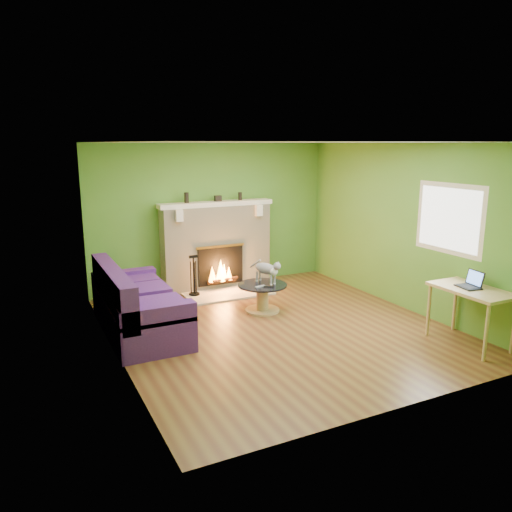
{
  "coord_description": "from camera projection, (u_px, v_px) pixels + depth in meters",
  "views": [
    {
      "loc": [
        -3.28,
        -5.92,
        2.59
      ],
      "look_at": [
        -0.15,
        0.4,
        0.99
      ],
      "focal_mm": 35.0,
      "sensor_mm": 36.0,
      "label": 1
    }
  ],
  "objects": [
    {
      "name": "remote_silver",
      "position": [
        260.0,
        286.0,
        7.63
      ],
      "size": [
        0.18,
        0.08,
        0.02
      ],
      "primitive_type": "cube",
      "rotation": [
        0.0,
        0.0,
        0.19
      ],
      "color": "gray",
      "rests_on": "coffee_table"
    },
    {
      "name": "sofa",
      "position": [
        135.0,
        307.0,
        6.93
      ],
      "size": [
        0.96,
        2.12,
        0.95
      ],
      "color": "#3F195F",
      "rests_on": "floor"
    },
    {
      "name": "cat",
      "position": [
        266.0,
        271.0,
        7.82
      ],
      "size": [
        0.42,
        0.65,
        0.38
      ],
      "primitive_type": null,
      "rotation": [
        0.0,
        0.0,
        0.35
      ],
      "color": "slate",
      "rests_on": "coffee_table"
    },
    {
      "name": "fire_tools",
      "position": [
        194.0,
        275.0,
        8.54
      ],
      "size": [
        0.19,
        0.19,
        0.7
      ],
      "primitive_type": null,
      "color": "black",
      "rests_on": "hearth"
    },
    {
      "name": "wall_right",
      "position": [
        404.0,
        227.0,
        7.85
      ],
      "size": [
        0.0,
        5.0,
        5.0
      ],
      "primitive_type": "plane",
      "rotation": [
        1.57,
        0.0,
        -1.57
      ],
      "color": "#4A7F29",
      "rests_on": "floor"
    },
    {
      "name": "wall_back",
      "position": [
        212.0,
        216.0,
        9.06
      ],
      "size": [
        5.0,
        0.0,
        5.0
      ],
      "primitive_type": "plane",
      "rotation": [
        1.57,
        0.0,
        0.0
      ],
      "color": "#4A7F29",
      "rests_on": "floor"
    },
    {
      "name": "ceiling",
      "position": [
        280.0,
        142.0,
        6.59
      ],
      "size": [
        5.0,
        5.0,
        0.0
      ],
      "primitive_type": "plane",
      "rotation": [
        3.14,
        0.0,
        0.0
      ],
      "color": "white",
      "rests_on": "wall_back"
    },
    {
      "name": "wall_front",
      "position": [
        407.0,
        283.0,
        4.69
      ],
      "size": [
        5.0,
        0.0,
        5.0
      ],
      "primitive_type": "plane",
      "rotation": [
        -1.57,
        0.0,
        0.0
      ],
      "color": "#4A7F29",
      "rests_on": "floor"
    },
    {
      "name": "mantel_vase_left",
      "position": [
        186.0,
        198.0,
        8.6
      ],
      "size": [
        0.08,
        0.08,
        0.18
      ],
      "primitive_type": "cylinder",
      "color": "black",
      "rests_on": "mantel"
    },
    {
      "name": "hearth",
      "position": [
        228.0,
        293.0,
        8.74
      ],
      "size": [
        1.5,
        0.75,
        0.03
      ],
      "primitive_type": "cube",
      "color": "beige",
      "rests_on": "floor"
    },
    {
      "name": "desk",
      "position": [
        472.0,
        295.0,
        6.43
      ],
      "size": [
        0.6,
        1.03,
        0.76
      ],
      "color": "tan",
      "rests_on": "floor"
    },
    {
      "name": "mantel_vase_right",
      "position": [
        240.0,
        196.0,
        9.04
      ],
      "size": [
        0.07,
        0.07,
        0.14
      ],
      "primitive_type": "cylinder",
      "color": "black",
      "rests_on": "mantel"
    },
    {
      "name": "coffee_table",
      "position": [
        262.0,
        296.0,
        7.82
      ],
      "size": [
        0.77,
        0.77,
        0.44
      ],
      "color": "tan",
      "rests_on": "floor"
    },
    {
      "name": "remote_black",
      "position": [
        269.0,
        287.0,
        7.63
      ],
      "size": [
        0.16,
        0.11,
        0.02
      ],
      "primitive_type": "cube",
      "rotation": [
        0.0,
        0.0,
        -0.5
      ],
      "color": "black",
      "rests_on": "coffee_table"
    },
    {
      "name": "mantel_box",
      "position": [
        218.0,
        198.0,
        8.86
      ],
      "size": [
        0.12,
        0.08,
        0.1
      ],
      "primitive_type": "cube",
      "color": "black",
      "rests_on": "mantel"
    },
    {
      "name": "mantel",
      "position": [
        216.0,
        204.0,
        8.83
      ],
      "size": [
        2.1,
        0.28,
        0.08
      ],
      "primitive_type": "cube",
      "color": "white",
      "rests_on": "fireplace"
    },
    {
      "name": "floor",
      "position": [
        278.0,
        327.0,
        7.17
      ],
      "size": [
        5.0,
        5.0,
        0.0
      ],
      "primitive_type": "plane",
      "color": "#5B301A",
      "rests_on": "ground"
    },
    {
      "name": "fireplace",
      "position": [
        217.0,
        246.0,
        9.02
      ],
      "size": [
        2.1,
        0.46,
        1.58
      ],
      "color": "beige",
      "rests_on": "floor"
    },
    {
      "name": "window_pane",
      "position": [
        449.0,
        219.0,
        7.0
      ],
      "size": [
        0.0,
        1.06,
        1.06
      ],
      "primitive_type": "plane",
      "rotation": [
        1.57,
        0.0,
        -1.57
      ],
      "color": "white",
      "rests_on": "wall_right"
    },
    {
      "name": "laptop",
      "position": [
        469.0,
        279.0,
        6.42
      ],
      "size": [
        0.29,
        0.33,
        0.22
      ],
      "primitive_type": null,
      "rotation": [
        0.0,
        0.0,
        -0.14
      ],
      "color": "black",
      "rests_on": "desk"
    },
    {
      "name": "window_frame",
      "position": [
        449.0,
        219.0,
        7.01
      ],
      "size": [
        0.0,
        1.2,
        1.2
      ],
      "primitive_type": "plane",
      "rotation": [
        1.57,
        0.0,
        -1.57
      ],
      "color": "silver",
      "rests_on": "wall_right"
    },
    {
      "name": "wall_left",
      "position": [
        112.0,
        254.0,
        5.91
      ],
      "size": [
        0.0,
        5.0,
        5.0
      ],
      "primitive_type": "plane",
      "rotation": [
        1.57,
        0.0,
        1.57
      ],
      "color": "#4A7F29",
      "rests_on": "floor"
    }
  ]
}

